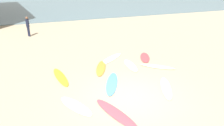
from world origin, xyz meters
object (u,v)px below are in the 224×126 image
at_px(surfboard_4, 76,106).
at_px(surfboard_7, 112,83).
at_px(surfboard_6, 61,77).
at_px(surfboard_0, 116,113).
at_px(surfboard_3, 101,68).
at_px(surfboard_8, 145,57).
at_px(surfboard_1, 131,65).
at_px(surfboard_2, 166,88).
at_px(surfboard_9, 111,59).
at_px(beachgoer_near, 28,25).
at_px(surfboard_5, 158,66).

height_order(surfboard_4, surfboard_7, surfboard_7).
bearing_deg(surfboard_6, surfboard_0, -75.31).
bearing_deg(surfboard_3, surfboard_8, -146.87).
bearing_deg(surfboard_1, surfboard_2, -75.53).
relative_size(surfboard_9, beachgoer_near, 1.46).
bearing_deg(surfboard_3, beachgoer_near, -44.47).
bearing_deg(surfboard_8, surfboard_0, -103.42).
bearing_deg(surfboard_9, surfboard_0, -56.41).
bearing_deg(surfboard_9, surfboard_3, -79.20).
bearing_deg(surfboard_5, surfboard_4, -25.85).
distance_m(surfboard_4, surfboard_9, 5.66).
distance_m(surfboard_1, surfboard_3, 1.83).
xyz_separation_m(surfboard_5, beachgoer_near, (-7.21, 10.21, 0.95)).
distance_m(surfboard_4, surfboard_6, 3.04).
bearing_deg(surfboard_0, surfboard_5, 23.07).
relative_size(surfboard_5, surfboard_6, 0.84).
bearing_deg(surfboard_4, surfboard_0, -63.29).
bearing_deg(beachgoer_near, surfboard_9, -171.27).
bearing_deg(surfboard_4, surfboard_8, 10.51).
height_order(surfboard_1, surfboard_3, surfboard_1).
bearing_deg(surfboard_7, surfboard_4, -122.34).
height_order(surfboard_6, beachgoer_near, beachgoer_near).
bearing_deg(surfboard_9, surfboard_1, -10.97).
distance_m(surfboard_5, surfboard_8, 1.63).
xyz_separation_m(surfboard_2, surfboard_3, (-2.27, 3.40, -0.00)).
distance_m(surfboard_7, surfboard_8, 4.29).
height_order(surfboard_2, surfboard_6, surfboard_6).
relative_size(surfboard_0, surfboard_6, 1.05).
xyz_separation_m(surfboard_0, surfboard_1, (2.61, 4.24, 0.01)).
distance_m(surfboard_1, surfboard_7, 2.60).
bearing_deg(surfboard_0, surfboard_1, 40.74).
bearing_deg(surfboard_5, surfboard_0, -9.06).
xyz_separation_m(surfboard_0, surfboard_8, (4.09, 5.12, 0.01)).
distance_m(surfboard_2, surfboard_7, 2.70).
distance_m(surfboard_0, surfboard_4, 1.76).
xyz_separation_m(surfboard_0, surfboard_2, (3.07, 1.09, 0.01)).
distance_m(surfboard_0, surfboard_3, 4.56).
xyz_separation_m(surfboard_7, surfboard_9, (1.11, 3.26, -0.01)).
distance_m(surfboard_5, surfboard_7, 3.49).
height_order(surfboard_3, surfboard_8, surfboard_8).
relative_size(surfboard_2, surfboard_9, 0.88).
bearing_deg(beachgoer_near, surfboard_4, 164.60).
distance_m(surfboard_7, beachgoer_near, 11.94).
relative_size(surfboard_4, surfboard_8, 1.05).
height_order(surfboard_9, beachgoer_near, beachgoer_near).
height_order(surfboard_4, surfboard_9, surfboard_4).
xyz_separation_m(surfboard_0, surfboard_3, (0.80, 4.49, 0.00)).
distance_m(surfboard_6, surfboard_8, 5.81).
bearing_deg(surfboard_6, surfboard_4, -92.68).
bearing_deg(surfboard_8, surfboard_1, -123.93).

